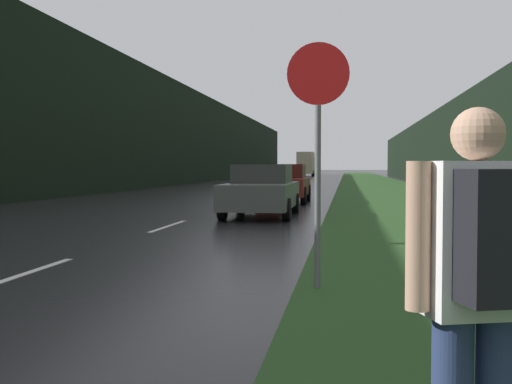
# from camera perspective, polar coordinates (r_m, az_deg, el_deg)

# --- Properties ---
(grass_verge) EXTENTS (6.00, 240.00, 0.02)m
(grass_verge) POSITION_cam_1_polar(r_m,az_deg,el_deg) (39.40, 11.56, 0.17)
(grass_verge) COLOR #26471E
(grass_verge) RESTS_ON ground_plane
(lane_stripe_b) EXTENTS (0.12, 3.00, 0.01)m
(lane_stripe_b) POSITION_cam_1_polar(r_m,az_deg,el_deg) (8.93, -20.24, -6.96)
(lane_stripe_b) COLOR silver
(lane_stripe_b) RESTS_ON ground_plane
(lane_stripe_c) EXTENTS (0.12, 3.00, 0.01)m
(lane_stripe_c) POSITION_cam_1_polar(r_m,az_deg,el_deg) (15.41, -7.80, -3.01)
(lane_stripe_c) COLOR silver
(lane_stripe_c) RESTS_ON ground_plane
(lane_stripe_d) EXTENTS (0.12, 3.00, 0.01)m
(lane_stripe_d) POSITION_cam_1_polar(r_m,az_deg,el_deg) (22.20, -2.86, -1.39)
(lane_stripe_d) COLOR silver
(lane_stripe_d) RESTS_ON ground_plane
(lane_stripe_e) EXTENTS (0.12, 3.00, 0.01)m
(lane_stripe_e) POSITION_cam_1_polar(r_m,az_deg,el_deg) (29.10, -0.25, -0.52)
(lane_stripe_e) COLOR silver
(lane_stripe_e) RESTS_ON ground_plane
(treeline_far_side) EXTENTS (2.00, 140.00, 7.98)m
(treeline_far_side) POSITION_cam_1_polar(r_m,az_deg,el_deg) (51.26, -7.62, 5.11)
(treeline_far_side) COLOR black
(treeline_far_side) RESTS_ON ground_plane
(treeline_near_side) EXTENTS (2.00, 140.00, 6.20)m
(treeline_near_side) POSITION_cam_1_polar(r_m,az_deg,el_deg) (50.04, 17.77, 4.08)
(treeline_near_side) COLOR black
(treeline_near_side) RESTS_ON ground_plane
(stop_sign) EXTENTS (0.71, 0.07, 2.82)m
(stop_sign) POSITION_cam_1_polar(r_m,az_deg,el_deg) (7.36, 5.53, 4.92)
(stop_sign) COLOR slate
(stop_sign) RESTS_ON ground_plane
(hitchhiker_with_backpack) EXTENTS (0.55, 0.48, 1.64)m
(hitchhiker_with_backpack) POSITION_cam_1_polar(r_m,az_deg,el_deg) (2.61, 19.36, -8.20)
(hitchhiker_with_backpack) COLOR navy
(hitchhiker_with_backpack) RESTS_ON ground_plane
(car_passing_near) EXTENTS (1.90, 4.72, 1.48)m
(car_passing_near) POSITION_cam_1_polar(r_m,az_deg,el_deg) (18.24, 0.52, 0.12)
(car_passing_near) COLOR #4C514C
(car_passing_near) RESTS_ON ground_plane
(car_passing_far) EXTENTS (1.83, 4.58, 1.51)m
(car_passing_far) POSITION_cam_1_polar(r_m,az_deg,el_deg) (25.33, 2.63, 0.77)
(car_passing_far) COLOR maroon
(car_passing_far) RESTS_ON ground_plane
(car_oncoming) EXTENTS (2.05, 4.59, 1.42)m
(car_oncoming) POSITION_cam_1_polar(r_m,az_deg,el_deg) (45.86, 0.53, 1.40)
(car_oncoming) COLOR maroon
(car_oncoming) RESTS_ON ground_plane
(delivery_truck) EXTENTS (2.47, 8.32, 3.58)m
(delivery_truck) POSITION_cam_1_polar(r_m,az_deg,el_deg) (96.18, 4.47, 2.53)
(delivery_truck) COLOR #6E684F
(delivery_truck) RESTS_ON ground_plane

